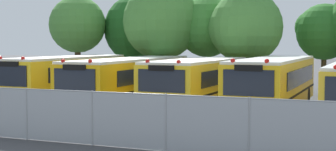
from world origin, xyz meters
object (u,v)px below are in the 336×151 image
tree_1 (140,27)px  tree_2 (163,20)px  tree_0 (76,25)px  school_bus_2 (198,81)px  tree_5 (322,31)px  school_bus_3 (274,83)px  tree_3 (209,26)px  school_bus_0 (66,77)px  tree_4 (243,27)px  school_bus_1 (131,79)px

tree_1 → tree_2: 3.63m
tree_0 → tree_2: bearing=0.5°
school_bus_2 → tree_5: size_ratio=1.63×
school_bus_3 → tree_3: bearing=-53.7°
school_bus_2 → tree_2: tree_2 is taller
school_bus_0 → tree_3: (5.65, 7.97, 2.93)m
tree_0 → tree_4: (11.70, 0.02, -0.31)m
school_bus_1 → tree_0: bearing=-42.1°
school_bus_1 → tree_1: size_ratio=1.68×
tree_2 → tree_3: 3.03m
school_bus_2 → tree_1: bearing=-49.7°
tree_5 → tree_4: bearing=-147.5°
tree_0 → tree_2: 6.42m
tree_4 → tree_5: 5.18m
school_bus_2 → school_bus_1: bearing=0.5°
school_bus_2 → school_bus_3: size_ratio=0.90×
tree_2 → school_bus_0: bearing=-113.1°
school_bus_1 → tree_0: size_ratio=1.75×
tree_0 → tree_3: bearing=7.8°
tree_5 → tree_2: bearing=-164.1°
tree_4 → school_bus_3: bearing=-65.2°
tree_0 → tree_4: size_ratio=1.00×
tree_1 → tree_3: bearing=-12.6°
school_bus_3 → tree_3: 10.09m
tree_2 → tree_5: size_ratio=1.25×
tree_0 → tree_4: 11.70m
school_bus_2 → tree_3: (-1.86, 7.83, 2.96)m
school_bus_2 → tree_3: 8.58m
school_bus_0 → tree_0: tree_0 is taller
school_bus_3 → tree_4: tree_4 is taller
school_bus_0 → school_bus_3: size_ratio=0.92×
school_bus_1 → tree_5: 13.03m
school_bus_0 → school_bus_2: school_bus_0 is taller
school_bus_1 → tree_0: tree_0 is taller
tree_0 → tree_3: 9.26m
tree_2 → tree_3: size_ratio=1.14×
school_bus_0 → tree_4: bearing=-139.8°
school_bus_0 → school_bus_2: 7.51m
tree_0 → tree_5: size_ratio=1.13×
tree_1 → tree_2: bearing=-41.8°
school_bus_0 → tree_2: (2.89, 6.78, 3.30)m
school_bus_1 → tree_1: (-3.62, 8.99, 2.98)m
school_bus_3 → tree_2: 11.19m
school_bus_1 → tree_1: 10.14m
school_bus_0 → tree_2: tree_2 is taller
school_bus_1 → tree_3: 8.52m
school_bus_3 → tree_0: 16.47m
school_bus_1 → tree_5: tree_5 is taller
school_bus_2 → tree_4: 7.20m
school_bus_2 → tree_1: tree_1 is taller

